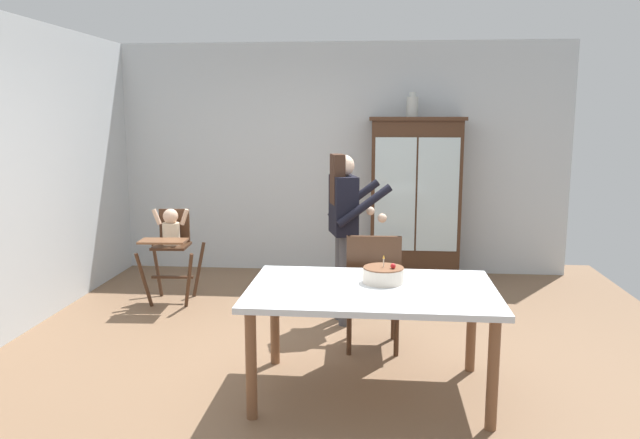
# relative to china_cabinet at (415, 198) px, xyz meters

# --- Properties ---
(ground_plane) EXTENTS (6.24, 6.24, 0.00)m
(ground_plane) POSITION_rel_china_cabinet_xyz_m (-0.88, -2.37, -0.93)
(ground_plane) COLOR brown
(wall_back) EXTENTS (5.32, 0.06, 2.70)m
(wall_back) POSITION_rel_china_cabinet_xyz_m (-0.88, 0.26, 0.42)
(wall_back) COLOR silver
(wall_back) RESTS_ON ground_plane
(china_cabinet) EXTENTS (1.06, 0.48, 1.85)m
(china_cabinet) POSITION_rel_china_cabinet_xyz_m (0.00, 0.00, 0.00)
(china_cabinet) COLOR #422819
(china_cabinet) RESTS_ON ground_plane
(ceramic_vase) EXTENTS (0.13, 0.13, 0.27)m
(ceramic_vase) POSITION_rel_china_cabinet_xyz_m (-0.06, 0.00, 1.04)
(ceramic_vase) COLOR #B2B7B2
(ceramic_vase) RESTS_ON china_cabinet
(high_chair_with_toddler) EXTENTS (0.61, 0.71, 0.95)m
(high_chair_with_toddler) POSITION_rel_china_cabinet_xyz_m (-2.48, -1.17, -0.28)
(high_chair_with_toddler) COLOR #422819
(high_chair_with_toddler) RESTS_ON ground_plane
(adult_person) EXTENTS (0.60, 0.58, 1.53)m
(adult_person) POSITION_rel_china_cabinet_xyz_m (-0.73, -1.64, 0.04)
(adult_person) COLOR #47474C
(adult_person) RESTS_ON ground_plane
(dining_table) EXTENTS (1.64, 1.06, 0.74)m
(dining_table) POSITION_rel_china_cabinet_xyz_m (-0.47, -3.08, -0.27)
(dining_table) COLOR silver
(dining_table) RESTS_ON ground_plane
(birthday_cake) EXTENTS (0.28, 0.28, 0.19)m
(birthday_cake) POSITION_rel_china_cabinet_xyz_m (-0.39, -2.95, -0.13)
(birthday_cake) COLOR beige
(birthday_cake) RESTS_ON dining_table
(dining_chair_far_side) EXTENTS (0.45, 0.45, 0.96)m
(dining_chair_far_side) POSITION_rel_china_cabinet_xyz_m (-0.46, -2.33, -0.37)
(dining_chair_far_side) COLOR #422819
(dining_chair_far_side) RESTS_ON ground_plane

